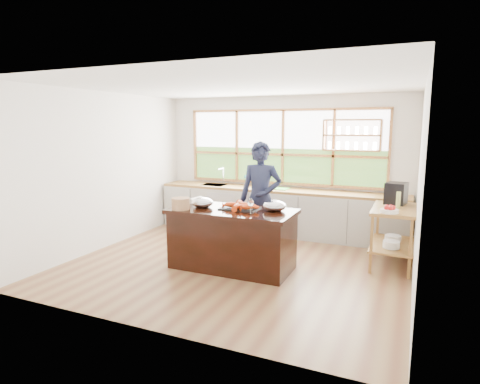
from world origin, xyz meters
The scene contains 18 objects.
ground_plane centered at (0.00, 0.00, 0.00)m, with size 5.00×5.00×0.00m, color olive.
room_shell centered at (0.02, 0.51, 1.75)m, with size 5.02×4.52×2.71m.
back_counter centered at (-0.02, 1.94, 0.45)m, with size 4.90×0.63×0.90m.
right_shelf_unit centered at (2.19, 0.89, 0.60)m, with size 0.62×1.10×0.90m.
island centered at (0.00, -0.20, 0.45)m, with size 1.85×0.90×0.90m.
cook centered at (0.16, 0.58, 0.94)m, with size 0.68×0.45×1.87m, color #191D34.
potted_plant centered at (-0.69, 2.00, 1.03)m, with size 0.13×0.09×0.26m, color slate.
cutting_board centered at (0.01, 1.94, 0.91)m, with size 0.40×0.30×0.01m, color green.
espresso_machine centered at (2.19, 1.22, 1.07)m, with size 0.30×0.32×0.34m, color black.
wine_bottle centered at (2.24, 0.85, 1.03)m, with size 0.06×0.06×0.25m, color #A6AF59.
fruit_bowl centered at (2.14, 0.50, 0.94)m, with size 0.26×0.26×0.11m.
slate_board centered at (0.08, -0.10, 0.91)m, with size 0.55×0.40×0.02m, color black.
lobster_pile centered at (0.10, -0.13, 0.96)m, with size 0.52×0.48×0.08m.
mixing_bowl_left centered at (-0.49, -0.22, 0.97)m, with size 0.33×0.33×0.16m, color #ADAEB4.
mixing_bowl_right centered at (0.60, -0.03, 0.97)m, with size 0.34×0.34×0.16m, color #ADAEB4.
wine_glass centered at (0.38, -0.42, 1.06)m, with size 0.08×0.08×0.22m.
wicker_basket centered at (-0.70, -0.49, 0.99)m, with size 0.27×0.27×0.17m, color #A27B4F.
parchment_roll centered at (-0.78, 0.09, 0.94)m, with size 0.08×0.08×0.30m, color white.
Camera 1 is at (2.43, -5.45, 2.12)m, focal length 30.00 mm.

